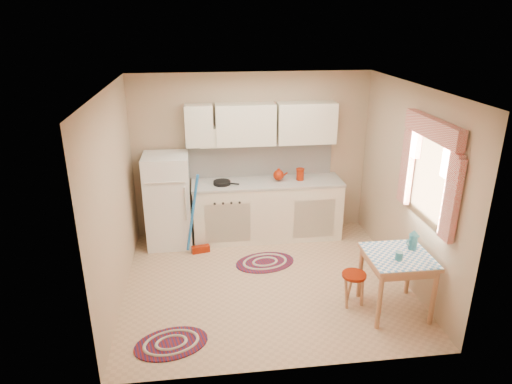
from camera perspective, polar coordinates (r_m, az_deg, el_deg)
room_shell at (r=5.66m, az=2.58°, el=4.16°), size 3.64×3.60×2.52m
fridge at (r=6.85m, az=-10.92°, el=-1.07°), size 0.65×0.60×1.40m
broom at (r=6.55m, az=-7.14°, el=-2.86°), size 0.30×0.17×1.20m
base_cabinets at (r=7.05m, az=1.39°, el=-2.33°), size 2.25×0.60×0.88m
countertop at (r=6.88m, az=1.42°, el=1.19°), size 2.27×0.62×0.04m
frying_pan at (r=6.75m, az=-4.28°, el=1.16°), size 0.34×0.34×0.05m
red_kettle at (r=6.87m, az=2.83°, el=2.12°), size 0.21×0.19×0.18m
red_canister at (r=6.93m, az=5.54°, el=2.14°), size 0.13×0.13×0.16m
table at (r=5.62m, az=17.02°, el=-10.81°), size 0.72×0.72×0.72m
stool at (r=5.66m, az=12.02°, el=-11.79°), size 0.30×0.30×0.42m
coffee_pot at (r=5.57m, az=19.07°, el=-5.65°), size 0.15×0.14×0.25m
mug at (r=5.32m, az=17.44°, el=-7.66°), size 0.10×0.10×0.10m
rug_center at (r=6.49m, az=1.13°, el=-8.79°), size 0.93×0.71×0.02m
rug_left at (r=5.16m, az=-10.55°, el=-18.12°), size 0.88×0.69×0.02m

